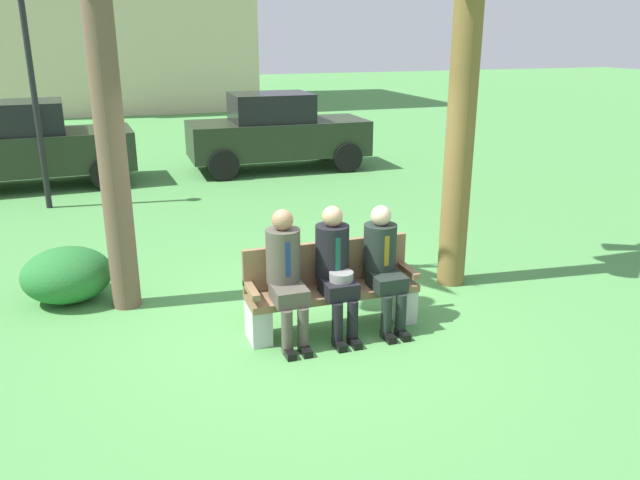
{
  "coord_description": "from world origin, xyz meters",
  "views": [
    {
      "loc": [
        -1.88,
        -5.75,
        2.95
      ],
      "look_at": [
        0.19,
        0.27,
        0.85
      ],
      "focal_mm": 35.59,
      "sensor_mm": 36.0,
      "label": 1
    }
  ],
  "objects_px": {
    "park_bench": "(331,290)",
    "seated_man_right": "(383,261)",
    "seated_man_middle": "(335,265)",
    "street_lamp": "(32,76)",
    "seated_man_left": "(286,270)",
    "parked_car_far": "(277,132)",
    "shrub_near_bench": "(67,275)",
    "parked_car_near": "(27,145)"
  },
  "relations": [
    {
      "from": "street_lamp",
      "to": "shrub_near_bench",
      "type": "bearing_deg",
      "value": -84.03
    },
    {
      "from": "parked_car_near",
      "to": "parked_car_far",
      "type": "bearing_deg",
      "value": 0.91
    },
    {
      "from": "seated_man_left",
      "to": "seated_man_right",
      "type": "bearing_deg",
      "value": -0.29
    },
    {
      "from": "park_bench",
      "to": "parked_car_far",
      "type": "xyz_separation_m",
      "value": [
        1.58,
        7.91,
        0.42
      ]
    },
    {
      "from": "seated_man_left",
      "to": "parked_car_far",
      "type": "height_order",
      "value": "parked_car_far"
    },
    {
      "from": "seated_man_right",
      "to": "shrub_near_bench",
      "type": "relative_size",
      "value": 1.28
    },
    {
      "from": "seated_man_right",
      "to": "shrub_near_bench",
      "type": "distance_m",
      "value": 3.61
    },
    {
      "from": "park_bench",
      "to": "street_lamp",
      "type": "distance_m",
      "value": 7.03
    },
    {
      "from": "park_bench",
      "to": "parked_car_near",
      "type": "xyz_separation_m",
      "value": [
        -3.48,
        7.83,
        0.42
      ]
    },
    {
      "from": "park_bench",
      "to": "street_lamp",
      "type": "xyz_separation_m",
      "value": [
        -3.07,
        6.05,
        1.83
      ]
    },
    {
      "from": "seated_man_middle",
      "to": "shrub_near_bench",
      "type": "height_order",
      "value": "seated_man_middle"
    },
    {
      "from": "seated_man_middle",
      "to": "seated_man_left",
      "type": "bearing_deg",
      "value": 179.23
    },
    {
      "from": "shrub_near_bench",
      "to": "parked_car_near",
      "type": "xyz_separation_m",
      "value": [
        -0.87,
        6.2,
        0.53
      ]
    },
    {
      "from": "seated_man_right",
      "to": "parked_car_near",
      "type": "bearing_deg",
      "value": 116.73
    },
    {
      "from": "seated_man_middle",
      "to": "shrub_near_bench",
      "type": "relative_size",
      "value": 1.32
    },
    {
      "from": "park_bench",
      "to": "seated_man_right",
      "type": "height_order",
      "value": "seated_man_right"
    },
    {
      "from": "parked_car_near",
      "to": "parked_car_far",
      "type": "distance_m",
      "value": 5.07
    },
    {
      "from": "parked_car_far",
      "to": "street_lamp",
      "type": "distance_m",
      "value": 5.21
    },
    {
      "from": "parked_car_near",
      "to": "seated_man_middle",
      "type": "bearing_deg",
      "value": -66.36
    },
    {
      "from": "seated_man_middle",
      "to": "shrub_near_bench",
      "type": "distance_m",
      "value": 3.17
    },
    {
      "from": "seated_man_left",
      "to": "seated_man_right",
      "type": "relative_size",
      "value": 1.04
    },
    {
      "from": "seated_man_middle",
      "to": "street_lamp",
      "type": "relative_size",
      "value": 0.36
    },
    {
      "from": "park_bench",
      "to": "seated_man_left",
      "type": "height_order",
      "value": "seated_man_left"
    },
    {
      "from": "seated_man_right",
      "to": "shrub_near_bench",
      "type": "bearing_deg",
      "value": 150.77
    },
    {
      "from": "parked_car_far",
      "to": "street_lamp",
      "type": "height_order",
      "value": "street_lamp"
    },
    {
      "from": "shrub_near_bench",
      "to": "seated_man_left",
      "type": "bearing_deg",
      "value": -39.8
    },
    {
      "from": "seated_man_left",
      "to": "street_lamp",
      "type": "xyz_separation_m",
      "value": [
        -2.56,
        6.18,
        1.5
      ]
    },
    {
      "from": "park_bench",
      "to": "seated_man_left",
      "type": "xyz_separation_m",
      "value": [
        -0.51,
        -0.12,
        0.33
      ]
    },
    {
      "from": "seated_man_middle",
      "to": "street_lamp",
      "type": "height_order",
      "value": "street_lamp"
    },
    {
      "from": "seated_man_middle",
      "to": "seated_man_right",
      "type": "height_order",
      "value": "seated_man_middle"
    },
    {
      "from": "seated_man_left",
      "to": "shrub_near_bench",
      "type": "relative_size",
      "value": 1.33
    },
    {
      "from": "seated_man_right",
      "to": "street_lamp",
      "type": "bearing_deg",
      "value": 120.2
    },
    {
      "from": "parked_car_near",
      "to": "parked_car_far",
      "type": "xyz_separation_m",
      "value": [
        5.07,
        0.08,
        0.0
      ]
    },
    {
      "from": "seated_man_left",
      "to": "street_lamp",
      "type": "height_order",
      "value": "street_lamp"
    },
    {
      "from": "park_bench",
      "to": "parked_car_far",
      "type": "bearing_deg",
      "value": 78.68
    },
    {
      "from": "park_bench",
      "to": "parked_car_far",
      "type": "height_order",
      "value": "parked_car_far"
    },
    {
      "from": "park_bench",
      "to": "seated_man_middle",
      "type": "bearing_deg",
      "value": -90.36
    },
    {
      "from": "seated_man_middle",
      "to": "parked_car_far",
      "type": "height_order",
      "value": "parked_car_far"
    },
    {
      "from": "park_bench",
      "to": "seated_man_right",
      "type": "distance_m",
      "value": 0.62
    },
    {
      "from": "street_lamp",
      "to": "park_bench",
      "type": "bearing_deg",
      "value": -63.08
    },
    {
      "from": "seated_man_left",
      "to": "seated_man_middle",
      "type": "relative_size",
      "value": 1.01
    },
    {
      "from": "park_bench",
      "to": "seated_man_right",
      "type": "relative_size",
      "value": 1.39
    }
  ]
}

